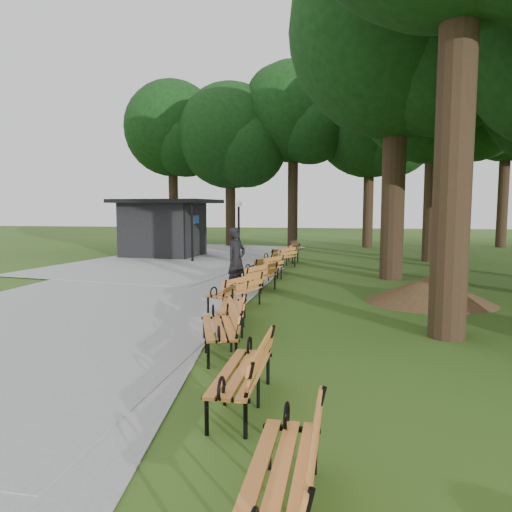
% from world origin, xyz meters
% --- Properties ---
extents(ground, '(100.00, 100.00, 0.00)m').
position_xyz_m(ground, '(0.00, 0.00, 0.00)').
color(ground, '#2B4D16').
rests_on(ground, ground).
extents(path, '(12.00, 38.00, 0.06)m').
position_xyz_m(path, '(-4.00, 3.00, 0.03)').
color(path, gray).
rests_on(path, ground).
extents(person, '(0.76, 0.84, 1.92)m').
position_xyz_m(person, '(-0.68, 5.34, 0.96)').
color(person, black).
rests_on(person, ground).
extents(kiosk, '(5.07, 4.53, 2.92)m').
position_xyz_m(kiosk, '(-6.38, 14.69, 1.46)').
color(kiosk, black).
rests_on(kiosk, ground).
extents(lamp_post, '(0.32, 0.32, 2.86)m').
position_xyz_m(lamp_post, '(-2.08, 12.84, 2.08)').
color(lamp_post, black).
rests_on(lamp_post, ground).
extents(dirt_mound, '(2.84, 2.84, 0.74)m').
position_xyz_m(dirt_mound, '(4.75, 4.34, 0.37)').
color(dirt_mound, '#47301C').
rests_on(dirt_mound, ground).
extents(bench_0, '(0.70, 1.92, 0.88)m').
position_xyz_m(bench_0, '(1.77, -5.15, 0.44)').
color(bench_0, orange).
rests_on(bench_0, ground).
extents(bench_1, '(0.68, 1.91, 0.88)m').
position_xyz_m(bench_1, '(1.04, -2.93, 0.44)').
color(bench_1, orange).
rests_on(bench_1, ground).
extents(bench_2, '(1.18, 2.00, 0.88)m').
position_xyz_m(bench_2, '(0.23, -0.77, 0.44)').
color(bench_2, orange).
rests_on(bench_2, ground).
extents(bench_3, '(0.92, 1.98, 0.88)m').
position_xyz_m(bench_3, '(0.11, 0.99, 0.44)').
color(bench_3, orange).
rests_on(bench_3, ground).
extents(bench_4, '(1.31, 2.00, 0.88)m').
position_xyz_m(bench_4, '(-0.20, 2.75, 0.44)').
color(bench_4, orange).
rests_on(bench_4, ground).
extents(bench_5, '(1.34, 2.00, 0.88)m').
position_xyz_m(bench_5, '(-0.09, 5.09, 0.44)').
color(bench_5, orange).
rests_on(bench_5, ground).
extents(bench_6, '(1.40, 1.99, 0.88)m').
position_xyz_m(bench_6, '(-0.13, 7.20, 0.44)').
color(bench_6, orange).
rests_on(bench_6, ground).
extents(bench_7, '(0.82, 1.95, 0.88)m').
position_xyz_m(bench_7, '(-0.04, 8.84, 0.44)').
color(bench_7, orange).
rests_on(bench_7, ground).
extents(bench_8, '(1.52, 1.96, 0.88)m').
position_xyz_m(bench_8, '(0.01, 10.94, 0.44)').
color(bench_8, orange).
rests_on(bench_8, ground).
extents(bench_9, '(1.06, 2.00, 0.88)m').
position_xyz_m(bench_9, '(0.21, 12.71, 0.44)').
color(bench_9, orange).
rests_on(bench_9, ground).
extents(lawn_tree_2, '(7.39, 7.39, 12.27)m').
position_xyz_m(lawn_tree_2, '(4.24, 8.57, 8.52)').
color(lawn_tree_2, black).
rests_on(lawn_tree_2, ground).
extents(lawn_tree_4, '(7.53, 7.53, 12.04)m').
position_xyz_m(lawn_tree_4, '(6.73, 14.55, 8.23)').
color(lawn_tree_4, black).
rests_on(lawn_tree_4, ground).
extents(tree_backdrop, '(37.65, 8.98, 16.47)m').
position_xyz_m(tree_backdrop, '(6.64, 22.52, 8.23)').
color(tree_backdrop, black).
rests_on(tree_backdrop, ground).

